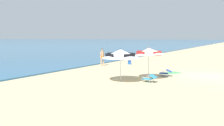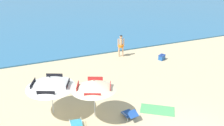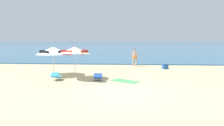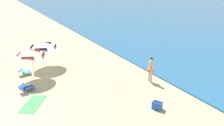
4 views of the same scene
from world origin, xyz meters
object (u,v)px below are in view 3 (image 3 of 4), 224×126
at_px(lounge_chair_beside_umbrella, 57,76).
at_px(beach_towel, 125,81).
at_px(person_standing_near_shore, 135,56).
at_px(lounge_chair_under_umbrella, 98,77).
at_px(beach_umbrella_striped_main, 75,50).
at_px(cooler_box, 165,67).
at_px(beach_umbrella_striped_second, 53,51).

xyz_separation_m(lounge_chair_beside_umbrella, beach_towel, (4.39, -0.07, -0.27)).
bearing_deg(person_standing_near_shore, lounge_chair_beside_umbrella, -126.39).
bearing_deg(lounge_chair_under_umbrella, beach_umbrella_striped_main, 156.88).
bearing_deg(person_standing_near_shore, beach_umbrella_striped_main, -122.37).
relative_size(person_standing_near_shore, cooler_box, 2.92).
bearing_deg(person_standing_near_shore, lounge_chair_under_umbrella, -109.63).
bearing_deg(beach_umbrella_striped_second, lounge_chair_under_umbrella, -27.86).
xyz_separation_m(beach_umbrella_striped_second, beach_towel, (5.21, -1.76, -1.82)).
bearing_deg(beach_umbrella_striped_second, beach_towel, -18.67).
relative_size(beach_umbrella_striped_second, beach_towel, 1.89).
xyz_separation_m(lounge_chair_under_umbrella, beach_towel, (1.67, 0.11, -0.27)).
distance_m(lounge_chair_beside_umbrella, beach_towel, 4.40).
distance_m(lounge_chair_under_umbrella, person_standing_near_shore, 7.99).
relative_size(lounge_chair_beside_umbrella, person_standing_near_shore, 0.53).
bearing_deg(cooler_box, beach_umbrella_striped_second, -156.41).
bearing_deg(beach_umbrella_striped_main, person_standing_near_shore, 57.63).
relative_size(lounge_chair_under_umbrella, person_standing_near_shore, 0.55).
relative_size(person_standing_near_shore, beach_towel, 0.97).
height_order(beach_umbrella_striped_main, person_standing_near_shore, beach_umbrella_striped_main).
bearing_deg(lounge_chair_beside_umbrella, beach_umbrella_striped_second, 115.69).
xyz_separation_m(person_standing_near_shore, beach_towel, (-1.00, -7.38, -1.01)).
bearing_deg(cooler_box, lounge_chair_under_umbrella, -132.95).
xyz_separation_m(beach_umbrella_striped_main, person_standing_near_shore, (4.31, 6.80, -0.89)).
bearing_deg(beach_umbrella_striped_second, cooler_box, 23.59).
bearing_deg(beach_towel, lounge_chair_under_umbrella, -176.29).
relative_size(lounge_chair_under_umbrella, lounge_chair_beside_umbrella, 1.03).
height_order(lounge_chair_under_umbrella, person_standing_near_shore, person_standing_near_shore).
distance_m(beach_umbrella_striped_second, lounge_chair_beside_umbrella, 2.44).
height_order(beach_umbrella_striped_main, lounge_chair_under_umbrella, beach_umbrella_striped_main).
bearing_deg(beach_umbrella_striped_second, beach_umbrella_striped_main, -31.62).
distance_m(beach_umbrella_striped_second, beach_towel, 5.79).
distance_m(person_standing_near_shore, beach_towel, 7.52).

